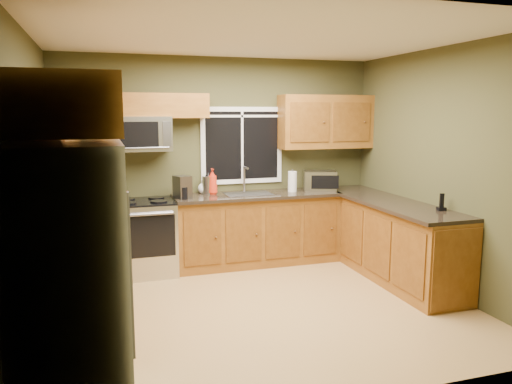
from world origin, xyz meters
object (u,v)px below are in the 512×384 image
kettle (208,184)px  paper_towel_roll (292,182)px  refrigerator (71,280)px  soap_bottle_a (212,181)px  toaster_oven (320,181)px  soap_bottle_c (203,186)px  coffee_maker (183,188)px  cordless_phone (441,205)px  range (144,237)px  microwave (139,134)px

kettle → paper_towel_roll: 1.12m
refrigerator → soap_bottle_a: size_ratio=5.41×
toaster_oven → soap_bottle_a: soap_bottle_a is taller
toaster_oven → kettle: size_ratio=1.77×
kettle → soap_bottle_c: size_ratio=1.51×
coffee_maker → kettle: 0.45m
soap_bottle_a → cordless_phone: bearing=-40.2°
range → cordless_phone: cordless_phone is taller
range → toaster_oven: (2.37, 0.02, 0.60)m
refrigerator → toaster_oven: bearing=42.4°
microwave → soap_bottle_c: microwave is taller
coffee_maker → soap_bottle_c: (0.32, 0.30, -0.04)m
soap_bottle_a → soap_bottle_c: soap_bottle_a is taller
soap_bottle_a → cordless_phone: (2.13, -1.80, -0.11)m
toaster_oven → paper_towel_roll: (-0.40, -0.00, 0.00)m
soap_bottle_a → soap_bottle_c: 0.16m
refrigerator → paper_towel_roll: refrigerator is taller
microwave → cordless_phone: microwave is taller
kettle → soap_bottle_a: 0.07m
coffee_maker → soap_bottle_c: 0.44m
coffee_maker → cordless_phone: 3.01m
paper_towel_roll → soap_bottle_a: soap_bottle_a is taller
toaster_oven → soap_bottle_c: bearing=172.3°
range → toaster_oven: size_ratio=1.86×
paper_towel_roll → coffee_maker: bearing=-176.4°
kettle → soap_bottle_c: bearing=138.5°
soap_bottle_c → toaster_oven: bearing=-7.7°
refrigerator → kettle: size_ratio=6.31×
toaster_oven → coffee_maker: 1.89m
paper_towel_roll → soap_bottle_c: 1.18m
soap_bottle_c → microwave: bearing=-173.3°
paper_towel_roll → soap_bottle_c: bearing=169.7°
refrigerator → microwave: (0.69, 2.91, 0.83)m
toaster_oven → soap_bottle_a: size_ratio=1.52×
toaster_oven → coffee_maker: coffee_maker is taller
refrigerator → soap_bottle_c: (1.49, 3.00, 0.13)m
refrigerator → soap_bottle_a: refrigerator is taller
coffee_maker → microwave: bearing=156.4°
microwave → kettle: size_ratio=2.66×
soap_bottle_a → soap_bottle_c: bearing=136.1°
range → microwave: 1.27m
toaster_oven → paper_towel_roll: 0.40m
refrigerator → microwave: bearing=76.7°
range → soap_bottle_c: 1.01m
cordless_phone → coffee_maker: bearing=148.0°
soap_bottle_a → soap_bottle_c: size_ratio=1.76×
microwave → paper_towel_roll: 2.07m
coffee_maker → kettle: (0.38, 0.25, 0.00)m
microwave → soap_bottle_a: 1.09m
kettle → soap_bottle_c: 0.08m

